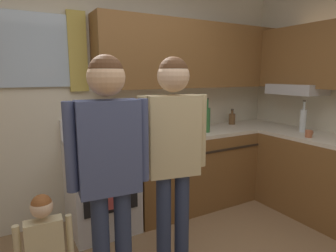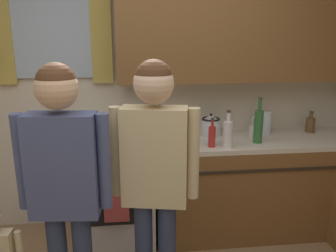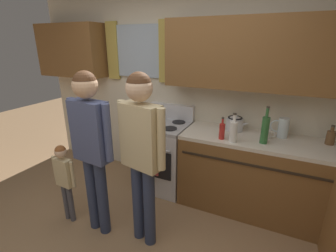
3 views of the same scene
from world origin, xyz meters
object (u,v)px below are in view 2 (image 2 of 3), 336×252
Objects in this scene: adult_holding_child at (64,176)px; adult_in_plaid at (155,167)px; bottle_wine_green at (258,126)px; bottle_sauce_red at (212,136)px; stovetop_kettle at (211,125)px; water_pitcher at (265,122)px; stove_oven at (118,189)px; mug_ceramic_white at (254,132)px; bottle_squat_brown at (310,124)px; bottle_milk_white at (228,134)px.

adult_in_plaid is at bearing 8.74° from adult_holding_child.
adult_holding_child reaches higher than bottle_wine_green.
bottle_sauce_red is at bearing -170.42° from bottle_wine_green.
water_pitcher reaches higher than stovetop_kettle.
stove_oven is 0.97m from bottle_sauce_red.
adult_in_plaid is (-0.60, -1.12, 0.06)m from stovetop_kettle.
adult_in_plaid is at bearing -134.08° from mug_ceramic_white.
stove_oven is 5.00× the size of water_pitcher.
stove_oven is 1.22m from adult_holding_child.
bottle_squat_brown is 0.12× the size of adult_in_plaid.
mug_ceramic_white is 0.08× the size of adult_in_plaid.
stovetop_kettle is 0.16× the size of adult_in_plaid.
bottle_wine_green reaches higher than stove_oven.
bottle_sauce_red reaches higher than mug_ceramic_white.
bottle_squat_brown is at bearing 29.86° from adult_holding_child.
bottle_squat_brown is at bearing 9.72° from mug_ceramic_white.
bottle_milk_white is at bearing -140.93° from mug_ceramic_white.
bottle_milk_white is 0.13m from bottle_sauce_red.
bottle_milk_white is at bearing -13.63° from stove_oven.
stovetop_kettle is at bearing 179.03° from water_pitcher.
bottle_wine_green is 1.79× the size of water_pitcher.
bottle_sauce_red is at bearing 55.74° from adult_in_plaid.
stovetop_kettle is (0.87, 0.15, 0.53)m from stove_oven.
mug_ceramic_white is at bearing 45.92° from adult_in_plaid.
bottle_sauce_red reaches higher than bottle_squat_brown.
bottle_milk_white is 0.59m from water_pitcher.
bottle_sauce_red is 0.67m from water_pitcher.
water_pitcher is (0.58, 0.33, 0.02)m from bottle_sauce_red.
adult_in_plaid reaches higher than bottle_milk_white.
bottle_milk_white is 0.79× the size of bottle_wine_green.
water_pitcher is at bearing 44.92° from adult_in_plaid.
adult_in_plaid reaches higher than bottle_wine_green.
stovetop_kettle is at bearing 61.74° from adult_in_plaid.
bottle_sauce_red is 0.15× the size of adult_holding_child.
stovetop_kettle is 0.16× the size of adult_holding_child.
bottle_milk_white is at bearing -141.62° from water_pitcher.
bottle_milk_white is 1.00m from adult_in_plaid.
bottle_milk_white is 1.53× the size of bottle_squat_brown.
bottle_wine_green is 1.44× the size of stovetop_kettle.
mug_ceramic_white is 0.57× the size of water_pitcher.
adult_holding_child is at bearing -143.67° from water_pitcher.
bottle_wine_green is (1.22, -0.12, 0.58)m from stove_oven.
mug_ceramic_white is (1.24, 0.04, 0.48)m from stove_oven.
bottle_sauce_red is 1.35m from adult_holding_child.
water_pitcher is at bearing 57.99° from bottle_wine_green.
adult_holding_child reaches higher than mug_ceramic_white.
stovetop_kettle is at bearing 163.72° from mug_ceramic_white.
bottle_squat_brown is 0.67m from bottle_wine_green.
bottle_squat_brown is at bearing 22.91° from bottle_wine_green.
stove_oven is 1.36m from bottle_wine_green.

